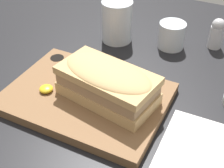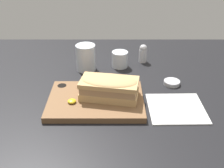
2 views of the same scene
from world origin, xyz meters
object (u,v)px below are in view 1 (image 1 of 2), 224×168
Objects in this scene: napkin at (213,158)px; salt_shaker at (217,33)px; sandwich at (107,82)px; wine_glass at (171,36)px; water_glass at (117,24)px; serving_board at (86,97)px.

napkin is 2.31× the size of salt_shaker.
sandwich is 1.11× the size of napkin.
sandwich is 3.04× the size of wine_glass.
wine_glass is at bearing -154.75° from salt_shaker.
water_glass reaches higher than wine_glass.
wine_glass is 35.46cm from napkin.
salt_shaker is at bearing 17.64° from water_glass.
wine_glass is at bearing 119.15° from napkin.
water_glass is 13.95cm from wine_glass.
salt_shaker reaches higher than napkin.
napkin is 36.48cm from salt_shaker.
salt_shaker is (9.88, 4.66, 0.95)cm from wine_glass.
serving_board is 2.96× the size of water_glass.
wine_glass is 0.37× the size of napkin.
water_glass is 41.90cm from napkin.
wine_glass is at bearing 81.27° from sandwich.
wine_glass is at bearing 11.65° from water_glass.
napkin is at bearing -10.97° from sandwich.
salt_shaker is (23.46, 7.46, -0.61)cm from water_glass.
wine_glass is (13.58, 2.80, -1.56)cm from water_glass.
sandwich reaches higher than napkin.
serving_board is 26.04cm from napkin.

